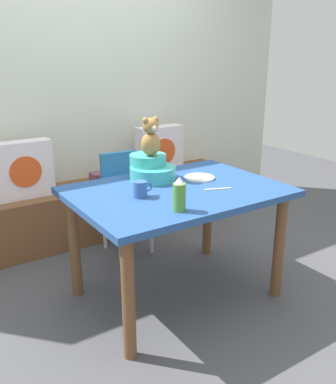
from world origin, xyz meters
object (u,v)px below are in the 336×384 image
at_px(dining_table, 177,205).
at_px(dinner_plate_near, 200,178).
at_px(book_stack, 103,177).
at_px(infant_seat_teal, 151,169).
at_px(highchair, 126,189).
at_px(pillow_floral_right, 160,150).
at_px(ketchup_bottle, 179,195).
at_px(pillow_floral_left, 23,170).
at_px(teddy_bear, 151,138).
at_px(coffee_mug, 141,189).

bearing_deg(dining_table, dinner_plate_near, 21.38).
xyz_separation_m(book_stack, infant_seat_teal, (-0.08, -0.95, 0.31)).
relative_size(book_stack, highchair, 0.25).
xyz_separation_m(pillow_floral_right, ketchup_bottle, (-0.83, -1.50, 0.15)).
height_order(pillow_floral_left, dining_table, pillow_floral_left).
bearing_deg(pillow_floral_left, teddy_bear, -57.71).
distance_m(coffee_mug, dinner_plate_near, 0.53).
height_order(pillow_floral_left, ketchup_bottle, ketchup_bottle).
height_order(infant_seat_teal, dinner_plate_near, infant_seat_teal).
bearing_deg(dining_table, pillow_floral_left, 117.46).
height_order(dining_table, highchair, highchair).
bearing_deg(pillow_floral_left, dining_table, -62.54).
bearing_deg(coffee_mug, highchair, 68.49).
bearing_deg(dinner_plate_near, highchair, 106.74).
distance_m(book_stack, highchair, 0.44).
bearing_deg(infant_seat_teal, pillow_floral_left, 122.31).
xyz_separation_m(highchair, dinner_plate_near, (0.20, -0.67, 0.22)).
relative_size(pillow_floral_left, teddy_bear, 1.76).
xyz_separation_m(ketchup_bottle, dinner_plate_near, (0.45, 0.42, -0.08)).
bearing_deg(coffee_mug, teddy_bear, 49.20).
distance_m(pillow_floral_right, infant_seat_teal, 1.14).
distance_m(dining_table, ketchup_bottle, 0.42).
bearing_deg(highchair, dinner_plate_near, -73.26).
bearing_deg(pillow_floral_right, pillow_floral_left, 180.00).
bearing_deg(coffee_mug, dining_table, 3.29).
height_order(pillow_floral_right, infant_seat_teal, same).
height_order(ketchup_bottle, coffee_mug, ketchup_bottle).
bearing_deg(coffee_mug, infant_seat_teal, 49.25).
relative_size(dining_table, teddy_bear, 5.09).
distance_m(pillow_floral_right, book_stack, 0.60).
bearing_deg(dinner_plate_near, book_stack, 100.05).
bearing_deg(book_stack, pillow_floral_left, -178.21).
bearing_deg(dinner_plate_near, coffee_mug, -167.62).
height_order(pillow_floral_right, coffee_mug, pillow_floral_right).
distance_m(highchair, ketchup_bottle, 1.16).
bearing_deg(coffee_mug, book_stack, 75.53).
height_order(dining_table, teddy_bear, teddy_bear).
height_order(dining_table, dinner_plate_near, dinner_plate_near).
bearing_deg(book_stack, dinner_plate_near, -79.95).
relative_size(pillow_floral_left, book_stack, 2.20).
relative_size(infant_seat_teal, dinner_plate_near, 1.65).
relative_size(dining_table, coffee_mug, 10.61).
bearing_deg(pillow_floral_right, dinner_plate_near, -108.98).
height_order(highchair, infant_seat_teal, infant_seat_teal).
height_order(highchair, teddy_bear, teddy_bear).
xyz_separation_m(pillow_floral_right, dinner_plate_near, (-0.37, -1.09, 0.07)).
xyz_separation_m(teddy_bear, dinner_plate_near, (0.28, -0.16, -0.27)).
bearing_deg(pillow_floral_left, highchair, -32.12).
xyz_separation_m(pillow_floral_right, book_stack, (-0.57, 0.02, -0.17)).
relative_size(pillow_floral_left, highchair, 0.56).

